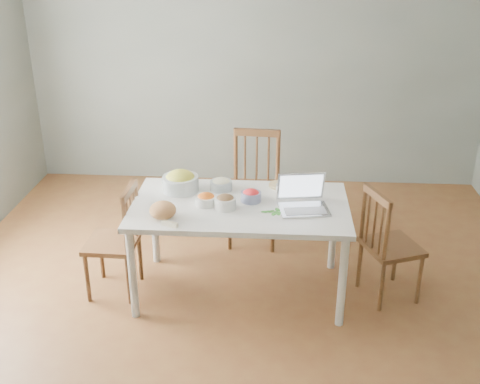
# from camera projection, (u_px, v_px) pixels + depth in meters

# --- Properties ---
(floor) EXTENTS (5.00, 5.00, 0.00)m
(floor) POSITION_uv_depth(u_px,v_px,m) (241.00, 302.00, 4.60)
(floor) COLOR brown
(floor) RESTS_ON ground
(wall_back) EXTENTS (5.00, 0.00, 2.70)m
(wall_back) POSITION_uv_depth(u_px,v_px,m) (256.00, 64.00, 6.32)
(wall_back) COLOR gray
(wall_back) RESTS_ON ground
(dining_table) EXTENTS (1.65, 0.93, 0.77)m
(dining_table) POSITION_uv_depth(u_px,v_px,m) (240.00, 248.00, 4.59)
(dining_table) COLOR white
(dining_table) RESTS_ON floor
(chair_far) EXTENTS (0.49, 0.47, 1.04)m
(chair_far) POSITION_uv_depth(u_px,v_px,m) (254.00, 190.00, 5.30)
(chair_far) COLOR #42220E
(chair_far) RESTS_ON floor
(chair_left) EXTENTS (0.40, 0.42, 0.92)m
(chair_left) POSITION_uv_depth(u_px,v_px,m) (112.00, 240.00, 4.57)
(chair_left) COLOR #42220E
(chair_left) RESTS_ON floor
(chair_right) EXTENTS (0.51, 0.52, 0.92)m
(chair_right) POSITION_uv_depth(u_px,v_px,m) (392.00, 244.00, 4.51)
(chair_right) COLOR #42220E
(chair_right) RESTS_ON floor
(bread_boule) EXTENTS (0.22, 0.22, 0.13)m
(bread_boule) POSITION_uv_depth(u_px,v_px,m) (163.00, 210.00, 4.19)
(bread_boule) COLOR tan
(bread_boule) RESTS_ON dining_table
(butter_stick) EXTENTS (0.12, 0.08, 0.03)m
(butter_stick) POSITION_uv_depth(u_px,v_px,m) (170.00, 224.00, 4.10)
(butter_stick) COLOR #F2E8C1
(butter_stick) RESTS_ON dining_table
(bowl_squash) EXTENTS (0.29, 0.29, 0.17)m
(bowl_squash) POSITION_uv_depth(u_px,v_px,m) (180.00, 181.00, 4.63)
(bowl_squash) COLOR yellow
(bowl_squash) RESTS_ON dining_table
(bowl_carrot) EXTENTS (0.21, 0.21, 0.09)m
(bowl_carrot) POSITION_uv_depth(u_px,v_px,m) (206.00, 199.00, 4.41)
(bowl_carrot) COLOR #D0602B
(bowl_carrot) RESTS_ON dining_table
(bowl_onion) EXTENTS (0.18, 0.18, 0.10)m
(bowl_onion) POSITION_uv_depth(u_px,v_px,m) (221.00, 184.00, 4.66)
(bowl_onion) COLOR beige
(bowl_onion) RESTS_ON dining_table
(bowl_mushroom) EXTENTS (0.21, 0.21, 0.11)m
(bowl_mushroom) POSITION_uv_depth(u_px,v_px,m) (225.00, 202.00, 4.35)
(bowl_mushroom) COLOR #301C10
(bowl_mushroom) RESTS_ON dining_table
(bowl_redpep) EXTENTS (0.20, 0.20, 0.09)m
(bowl_redpep) POSITION_uv_depth(u_px,v_px,m) (251.00, 195.00, 4.47)
(bowl_redpep) COLOR red
(bowl_redpep) RESTS_ON dining_table
(bowl_broccoli) EXTENTS (0.14, 0.14, 0.08)m
(bowl_broccoli) POSITION_uv_depth(u_px,v_px,m) (284.00, 187.00, 4.63)
(bowl_broccoli) COLOR #12480C
(bowl_broccoli) RESTS_ON dining_table
(flatbread) EXTENTS (0.24, 0.24, 0.02)m
(flatbread) POSITION_uv_depth(u_px,v_px,m) (280.00, 185.00, 4.74)
(flatbread) COLOR #E7CA8B
(flatbread) RESTS_ON dining_table
(basil_bunch) EXTENTS (0.18, 0.18, 0.02)m
(basil_bunch) POSITION_uv_depth(u_px,v_px,m) (271.00, 211.00, 4.30)
(basil_bunch) COLOR #26682C
(basil_bunch) RESTS_ON dining_table
(laptop) EXTENTS (0.41, 0.37, 0.25)m
(laptop) POSITION_uv_depth(u_px,v_px,m) (305.00, 195.00, 4.28)
(laptop) COLOR silver
(laptop) RESTS_ON dining_table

